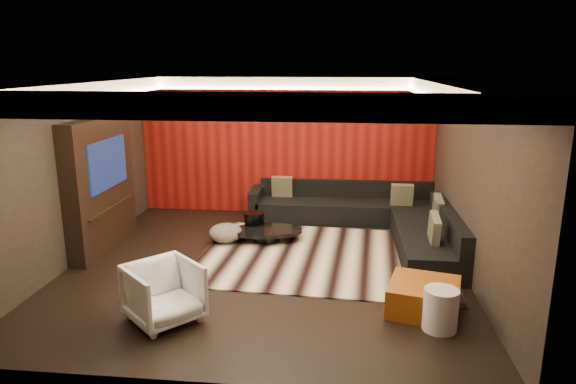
# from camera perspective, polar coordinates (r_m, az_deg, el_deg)

# --- Properties ---
(floor) EXTENTS (6.00, 6.00, 0.02)m
(floor) POSITION_cam_1_polar(r_m,az_deg,el_deg) (8.05, -2.60, -8.34)
(floor) COLOR black
(floor) RESTS_ON ground
(ceiling) EXTENTS (6.00, 6.00, 0.02)m
(ceiling) POSITION_cam_1_polar(r_m,az_deg,el_deg) (7.43, -2.85, 12.17)
(ceiling) COLOR silver
(ceiling) RESTS_ON ground
(wall_back) EXTENTS (6.00, 0.02, 2.80)m
(wall_back) POSITION_cam_1_polar(r_m,az_deg,el_deg) (10.55, -0.24, 5.09)
(wall_back) COLOR black
(wall_back) RESTS_ON ground
(wall_left) EXTENTS (0.02, 6.00, 2.80)m
(wall_left) POSITION_cam_1_polar(r_m,az_deg,el_deg) (8.60, -22.97, 1.86)
(wall_left) COLOR black
(wall_left) RESTS_ON ground
(wall_right) EXTENTS (0.02, 6.00, 2.80)m
(wall_right) POSITION_cam_1_polar(r_m,az_deg,el_deg) (7.76, 19.83, 0.90)
(wall_right) COLOR black
(wall_right) RESTS_ON ground
(red_feature_wall) EXTENTS (5.98, 0.05, 2.78)m
(red_feature_wall) POSITION_cam_1_polar(r_m,az_deg,el_deg) (10.51, -0.26, 5.06)
(red_feature_wall) COLOR #6B0C0A
(red_feature_wall) RESTS_ON ground
(soffit_back) EXTENTS (6.00, 0.60, 0.22)m
(soffit_back) POSITION_cam_1_polar(r_m,az_deg,el_deg) (10.11, -0.44, 12.05)
(soffit_back) COLOR silver
(soffit_back) RESTS_ON ground
(soffit_front) EXTENTS (6.00, 0.60, 0.22)m
(soffit_front) POSITION_cam_1_polar(r_m,az_deg,el_deg) (4.80, -7.86, 9.48)
(soffit_front) COLOR silver
(soffit_front) RESTS_ON ground
(soffit_left) EXTENTS (0.60, 4.80, 0.22)m
(soffit_left) POSITION_cam_1_polar(r_m,az_deg,el_deg) (8.30, -21.94, 10.56)
(soffit_left) COLOR silver
(soffit_left) RESTS_ON ground
(soffit_right) EXTENTS (0.60, 4.80, 0.22)m
(soffit_right) POSITION_cam_1_polar(r_m,az_deg,el_deg) (7.51, 18.33, 10.59)
(soffit_right) COLOR silver
(soffit_right) RESTS_ON ground
(cove_back) EXTENTS (4.80, 0.08, 0.04)m
(cove_back) POSITION_cam_1_polar(r_m,az_deg,el_deg) (9.78, -0.67, 11.44)
(cove_back) COLOR #FFD899
(cove_back) RESTS_ON ground
(cove_front) EXTENTS (4.80, 0.08, 0.04)m
(cove_front) POSITION_cam_1_polar(r_m,az_deg,el_deg) (5.13, -6.92, 8.81)
(cove_front) COLOR #FFD899
(cove_front) RESTS_ON ground
(cove_left) EXTENTS (0.08, 4.80, 0.04)m
(cove_left) POSITION_cam_1_polar(r_m,az_deg,el_deg) (8.15, -19.73, 10.07)
(cove_left) COLOR #FFD899
(cove_left) RESTS_ON ground
(cove_right) EXTENTS (0.08, 4.80, 0.04)m
(cove_right) POSITION_cam_1_polar(r_m,az_deg,el_deg) (7.46, 15.69, 10.06)
(cove_right) COLOR #FFD899
(cove_right) RESTS_ON ground
(tv_surround) EXTENTS (0.30, 2.00, 2.20)m
(tv_surround) POSITION_cam_1_polar(r_m,az_deg,el_deg) (9.11, -20.12, 0.82)
(tv_surround) COLOR black
(tv_surround) RESTS_ON ground
(tv_screen) EXTENTS (0.04, 1.30, 0.80)m
(tv_screen) POSITION_cam_1_polar(r_m,az_deg,el_deg) (8.97, -19.39, 2.97)
(tv_screen) COLOR black
(tv_screen) RESTS_ON ground
(tv_shelf) EXTENTS (0.04, 1.60, 0.04)m
(tv_shelf) POSITION_cam_1_polar(r_m,az_deg,el_deg) (9.13, -19.01, -1.64)
(tv_shelf) COLOR black
(tv_shelf) RESTS_ON ground
(rug) EXTENTS (4.18, 3.25, 0.02)m
(rug) POSITION_cam_1_polar(r_m,az_deg,el_deg) (8.41, 4.11, -7.18)
(rug) COLOR beige
(rug) RESTS_ON floor
(coffee_table) EXTENTS (1.44, 1.44, 0.21)m
(coffee_table) POSITION_cam_1_polar(r_m,az_deg,el_deg) (9.07, -2.38, -4.76)
(coffee_table) COLOR black
(coffee_table) RESTS_ON rug
(drum_stool) EXTENTS (0.40, 0.40, 0.43)m
(drum_stool) POSITION_cam_1_polar(r_m,az_deg,el_deg) (9.33, -3.75, -3.55)
(drum_stool) COLOR black
(drum_stool) RESTS_ON rug
(striped_pouf) EXTENTS (0.68, 0.68, 0.32)m
(striped_pouf) POSITION_cam_1_polar(r_m,az_deg,el_deg) (9.05, -6.93, -4.53)
(striped_pouf) COLOR #C0AE94
(striped_pouf) RESTS_ON rug
(white_side_table) EXTENTS (0.54, 0.54, 0.51)m
(white_side_table) POSITION_cam_1_polar(r_m,az_deg,el_deg) (6.44, 16.59, -12.41)
(white_side_table) COLOR white
(white_side_table) RESTS_ON floor
(orange_ottoman) EXTENTS (1.03, 1.03, 0.38)m
(orange_ottoman) POSITION_cam_1_polar(r_m,az_deg,el_deg) (6.85, 14.85, -11.21)
(orange_ottoman) COLOR #8F4612
(orange_ottoman) RESTS_ON floor
(armchair) EXTENTS (1.12, 1.12, 0.73)m
(armchair) POSITION_cam_1_polar(r_m,az_deg,el_deg) (6.50, -13.63, -10.85)
(armchair) COLOR silver
(armchair) RESTS_ON floor
(sectional_sofa) EXTENTS (3.65, 3.50, 0.75)m
(sectional_sofa) POSITION_cam_1_polar(r_m,az_deg,el_deg) (9.65, 9.32, -2.92)
(sectional_sofa) COLOR black
(sectional_sofa) RESTS_ON floor
(throw_pillows) EXTENTS (3.13, 2.81, 0.50)m
(throw_pillows) POSITION_cam_1_polar(r_m,az_deg,el_deg) (9.36, 10.57, -1.22)
(throw_pillows) COLOR tan
(throw_pillows) RESTS_ON sectional_sofa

